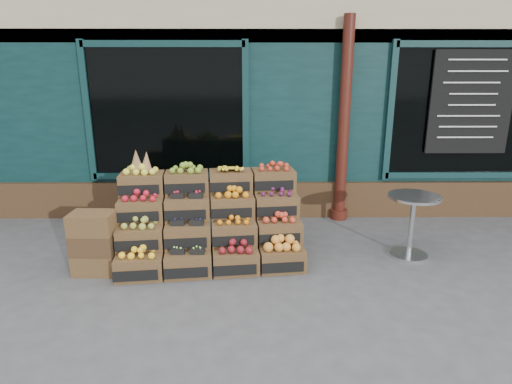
{
  "coord_description": "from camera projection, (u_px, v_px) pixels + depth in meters",
  "views": [
    {
      "loc": [
        -0.25,
        -4.71,
        2.4
      ],
      "look_at": [
        -0.2,
        0.7,
        0.85
      ],
      "focal_mm": 30.0,
      "sensor_mm": 36.0,
      "label": 1
    }
  ],
  "objects": [
    {
      "name": "shopkeeper",
      "position": [
        183.0,
        148.0,
        7.6
      ],
      "size": [
        0.84,
        0.61,
        2.13
      ],
      "primitive_type": "imported",
      "rotation": [
        0.0,
        0.0,
        3.01
      ],
      "color": "#164E27",
      "rests_on": "ground"
    },
    {
      "name": "crate_display",
      "position": [
        210.0,
        226.0,
        5.58
      ],
      "size": [
        2.4,
        1.36,
        1.43
      ],
      "rotation": [
        0.0,
        0.0,
        0.12
      ],
      "color": "brown",
      "rests_on": "ground"
    },
    {
      "name": "shop_facade",
      "position": [
        263.0,
        70.0,
        9.45
      ],
      "size": [
        12.0,
        6.24,
        4.8
      ],
      "color": "#0C2A2B",
      "rests_on": "ground"
    },
    {
      "name": "spare_crates",
      "position": [
        95.0,
        243.0,
        5.17
      ],
      "size": [
        0.53,
        0.37,
        0.77
      ],
      "rotation": [
        0.0,
        0.0,
        -0.04
      ],
      "color": "brown",
      "rests_on": "ground"
    },
    {
      "name": "bistro_table",
      "position": [
        412.0,
        219.0,
        5.59
      ],
      "size": [
        0.67,
        0.67,
        0.84
      ],
      "rotation": [
        0.0,
        0.0,
        -0.03
      ],
      "color": "silver",
      "rests_on": "ground"
    },
    {
      "name": "ground",
      "position": [
        273.0,
        275.0,
        5.19
      ],
      "size": [
        60.0,
        60.0,
        0.0
      ],
      "primitive_type": "plane",
      "color": "#4A4A4D",
      "rests_on": "ground"
    }
  ]
}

